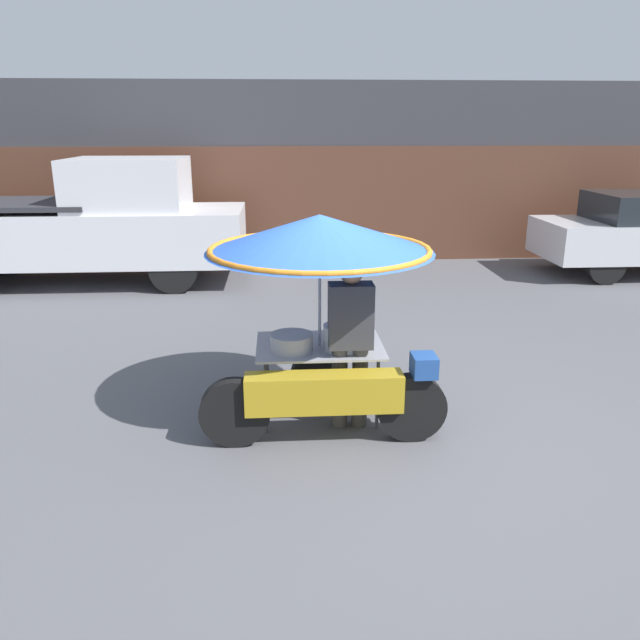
% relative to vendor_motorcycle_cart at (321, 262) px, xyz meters
% --- Properties ---
extents(ground_plane, '(36.00, 36.00, 0.00)m').
position_rel_vendor_motorcycle_cart_xyz_m(ground_plane, '(0.52, -0.38, -1.46)').
color(ground_plane, '#56565B').
extents(shopfront_building, '(28.00, 2.06, 3.38)m').
position_rel_vendor_motorcycle_cart_xyz_m(shopfront_building, '(0.52, 7.93, 0.22)').
color(shopfront_building, '#38383D').
rests_on(shopfront_building, ground).
extents(vendor_motorcycle_cart, '(2.08, 1.99, 1.86)m').
position_rel_vendor_motorcycle_cart_xyz_m(vendor_motorcycle_cart, '(0.00, 0.00, 0.00)').
color(vendor_motorcycle_cart, black).
rests_on(vendor_motorcycle_cart, ground).
extents(vendor_person, '(0.38, 0.22, 1.51)m').
position_rel_vendor_motorcycle_cart_xyz_m(vendor_person, '(0.24, -0.20, -0.62)').
color(vendor_person, '#4C473D').
rests_on(vendor_person, ground).
extents(pickup_truck, '(5.42, 1.77, 2.07)m').
position_rel_vendor_motorcycle_cart_xyz_m(pickup_truck, '(-3.53, 5.36, -0.47)').
color(pickup_truck, black).
rests_on(pickup_truck, ground).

